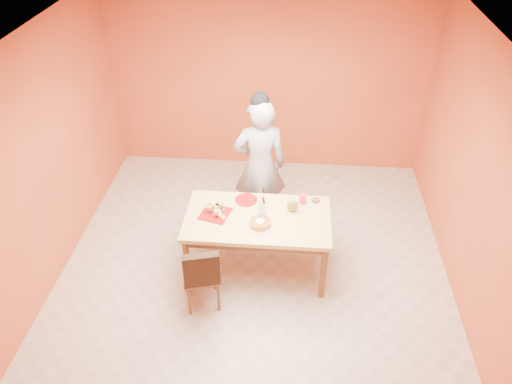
# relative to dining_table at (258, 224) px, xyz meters

# --- Properties ---
(floor) EXTENTS (5.00, 5.00, 0.00)m
(floor) POSITION_rel_dining_table_xyz_m (-0.04, -0.15, -0.67)
(floor) COLOR beige
(floor) RESTS_ON ground
(ceiling) EXTENTS (5.00, 5.00, 0.00)m
(ceiling) POSITION_rel_dining_table_xyz_m (-0.04, -0.15, 2.03)
(ceiling) COLOR silver
(ceiling) RESTS_ON wall_back
(wall_back) EXTENTS (4.50, 0.00, 4.50)m
(wall_back) POSITION_rel_dining_table_xyz_m (-0.04, 2.35, 0.68)
(wall_back) COLOR #D25D30
(wall_back) RESTS_ON floor
(wall_left) EXTENTS (0.00, 5.00, 5.00)m
(wall_left) POSITION_rel_dining_table_xyz_m (-2.29, -0.15, 0.68)
(wall_left) COLOR #D25D30
(wall_left) RESTS_ON floor
(wall_right) EXTENTS (0.00, 5.00, 5.00)m
(wall_right) POSITION_rel_dining_table_xyz_m (2.21, -0.15, 0.68)
(wall_right) COLOR #D25D30
(wall_right) RESTS_ON floor
(dining_table) EXTENTS (1.60, 0.90, 0.76)m
(dining_table) POSITION_rel_dining_table_xyz_m (0.00, 0.00, 0.00)
(dining_table) COLOR #F2DA7E
(dining_table) RESTS_ON floor
(dining_chair) EXTENTS (0.48, 0.54, 0.85)m
(dining_chair) POSITION_rel_dining_table_xyz_m (-0.55, -0.59, -0.23)
(dining_chair) COLOR brown
(dining_chair) RESTS_ON floor
(pastry_pile) EXTENTS (0.27, 0.27, 0.09)m
(pastry_pile) POSITION_rel_dining_table_xyz_m (-0.47, 0.01, 0.16)
(pastry_pile) COLOR tan
(pastry_pile) RESTS_ON pastry_platter
(person) EXTENTS (0.71, 0.53, 1.78)m
(person) POSITION_rel_dining_table_xyz_m (-0.04, 0.83, 0.23)
(person) COLOR gray
(person) RESTS_ON floor
(pastry_platter) EXTENTS (0.37, 0.37, 0.02)m
(pastry_platter) POSITION_rel_dining_table_xyz_m (-0.47, 0.01, 0.10)
(pastry_platter) COLOR maroon
(pastry_platter) RESTS_ON dining_table
(red_dinner_plate) EXTENTS (0.31, 0.31, 0.02)m
(red_dinner_plate) POSITION_rel_dining_table_xyz_m (-0.16, 0.30, 0.10)
(red_dinner_plate) COLOR maroon
(red_dinner_plate) RESTS_ON dining_table
(white_cake_plate) EXTENTS (0.37, 0.37, 0.01)m
(white_cake_plate) POSITION_rel_dining_table_xyz_m (0.04, -0.15, 0.10)
(white_cake_plate) COLOR white
(white_cake_plate) RESTS_ON dining_table
(sponge_cake) EXTENTS (0.26, 0.26, 0.05)m
(sponge_cake) POSITION_rel_dining_table_xyz_m (0.04, -0.15, 0.13)
(sponge_cake) COLOR orange
(sponge_cake) RESTS_ON white_cake_plate
(cake_server) EXTENTS (0.10, 0.25, 0.01)m
(cake_server) POSITION_rel_dining_table_xyz_m (0.05, 0.03, 0.17)
(cake_server) COLOR white
(cake_server) RESTS_ON sponge_cake
(egg_ornament) EXTENTS (0.15, 0.14, 0.16)m
(egg_ornament) POSITION_rel_dining_table_xyz_m (0.38, 0.14, 0.17)
(egg_ornament) COLOR olive
(egg_ornament) RESTS_ON dining_table
(magenta_glass) EXTENTS (0.10, 0.10, 0.11)m
(magenta_glass) POSITION_rel_dining_table_xyz_m (0.49, 0.30, 0.15)
(magenta_glass) COLOR #E0215D
(magenta_glass) RESTS_ON dining_table
(checker_tin) EXTENTS (0.09, 0.09, 0.03)m
(checker_tin) POSITION_rel_dining_table_xyz_m (0.64, 0.35, 0.11)
(checker_tin) COLOR #361D0E
(checker_tin) RESTS_ON dining_table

